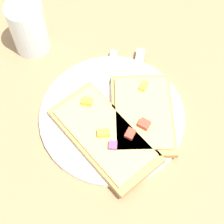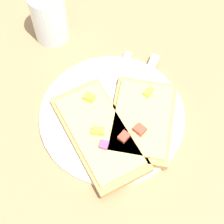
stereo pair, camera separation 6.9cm
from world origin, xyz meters
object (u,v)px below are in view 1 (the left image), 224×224
at_px(pizza_slice_corner, 143,114).
at_px(fork, 100,103).
at_px(drinking_glass, 28,28).
at_px(pizza_slice_main, 104,135).
at_px(knife, 134,89).
at_px(plate, 112,116).

bearing_deg(pizza_slice_corner, fork, -110.91).
bearing_deg(fork, drinking_glass, -123.75).
bearing_deg(pizza_slice_corner, pizza_slice_main, -60.73).
height_order(fork, pizza_slice_main, pizza_slice_main).
distance_m(fork, pizza_slice_corner, 0.08).
xyz_separation_m(fork, pizza_slice_main, (0.06, 0.03, 0.01)).
bearing_deg(knife, pizza_slice_corner, 24.67).
xyz_separation_m(fork, pizza_slice_corner, (0.00, 0.08, 0.01)).
bearing_deg(pizza_slice_corner, knife, -167.77).
distance_m(pizza_slice_main, drinking_glass, 0.27).
xyz_separation_m(pizza_slice_corner, drinking_glass, (-0.11, -0.26, 0.03)).
bearing_deg(pizza_slice_main, fork, -33.65).
height_order(knife, pizza_slice_main, pizza_slice_main).
xyz_separation_m(fork, knife, (-0.05, 0.05, -0.00)).
height_order(knife, drinking_glass, drinking_glass).
distance_m(knife, pizza_slice_corner, 0.06).
distance_m(knife, pizza_slice_main, 0.12).
height_order(pizza_slice_corner, drinking_glass, drinking_glass).
bearing_deg(pizza_slice_main, drinking_glass, -5.38).
bearing_deg(pizza_slice_corner, plate, -96.00).
bearing_deg(pizza_slice_main, pizza_slice_corner, -99.51).
height_order(fork, knife, knife).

